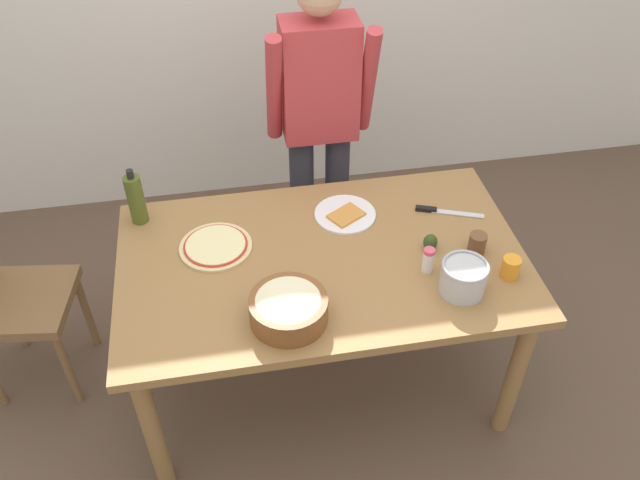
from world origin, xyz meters
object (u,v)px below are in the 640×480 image
olive_oil_bottle (136,199)px  steel_pot (463,278)px  chef_knife (441,211)px  plate_with_slice (345,215)px  chair_wooden_left (1,292)px  avocado (430,242)px  dining_table (322,274)px  pizza_raw_on_board (216,246)px  cup_orange (511,267)px  cup_small_brown (477,243)px  person_cook (320,117)px  salt_shaker (428,260)px  popcorn_bowl (288,307)px

olive_oil_bottle → steel_pot: bearing=-28.0°
chef_knife → plate_with_slice: bearing=173.2°
chair_wooden_left → olive_oil_bottle: size_ratio=3.71×
avocado → dining_table: bearing=176.9°
pizza_raw_on_board → steel_pot: bearing=-24.2°
steel_pot → cup_orange: (0.21, 0.04, -0.02)m
dining_table → cup_orange: 0.73m
dining_table → cup_small_brown: 0.63m
pizza_raw_on_board → olive_oil_bottle: (-0.30, 0.23, 0.10)m
cup_small_brown → avocado: size_ratio=1.21×
person_cook → avocado: size_ratio=23.14×
person_cook → cup_small_brown: 0.97m
pizza_raw_on_board → cup_orange: cup_orange is taller
cup_small_brown → avocado: (-0.18, 0.05, -0.01)m
person_cook → cup_orange: 1.14m
person_cook → chef_knife: person_cook is taller
person_cook → salt_shaker: bearing=-73.9°
person_cook → cup_orange: (0.56, -0.98, -0.14)m
cup_orange → cup_small_brown: size_ratio=1.00×
plate_with_slice → avocado: (0.29, -0.26, 0.03)m
cup_small_brown → person_cook: bearing=120.2°
cup_orange → chef_knife: cup_orange is taller
olive_oil_bottle → cup_small_brown: size_ratio=3.01×
plate_with_slice → popcorn_bowl: (-0.32, -0.53, 0.05)m
popcorn_bowl → avocado: (0.61, 0.27, -0.03)m
pizza_raw_on_board → plate_with_slice: plate_with_slice is taller
chair_wooden_left → steel_pot: 1.90m
chef_knife → avocado: bearing=-118.8°
popcorn_bowl → salt_shaker: bearing=15.4°
popcorn_bowl → cup_orange: bearing=4.6°
steel_pot → plate_with_slice: bearing=123.6°
olive_oil_bottle → avocado: bearing=-18.7°
person_cook → avocado: bearing=-68.6°
pizza_raw_on_board → salt_shaker: salt_shaker is taller
dining_table → popcorn_bowl: bearing=-120.8°
dining_table → steel_pot: steel_pot is taller
pizza_raw_on_board → plate_with_slice: bearing=10.8°
chair_wooden_left → chef_knife: (1.87, -0.08, 0.23)m
person_cook → pizza_raw_on_board: size_ratio=5.56×
chair_wooden_left → popcorn_bowl: bearing=-26.0°
popcorn_bowl → cup_small_brown: 0.81m
plate_with_slice → avocado: size_ratio=3.71×
dining_table → chair_wooden_left: 1.35m
popcorn_bowl → salt_shaker: size_ratio=2.64×
pizza_raw_on_board → olive_oil_bottle: bearing=142.4°
chair_wooden_left → chef_knife: size_ratio=3.39×
dining_table → steel_pot: bearing=-29.1°
pizza_raw_on_board → salt_shaker: 0.84m
olive_oil_bottle → steel_pot: (1.19, -0.63, -0.05)m
pizza_raw_on_board → plate_with_slice: 0.56m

